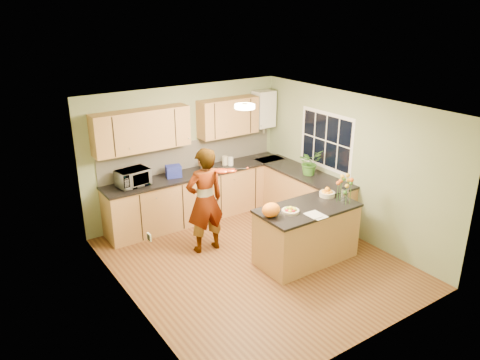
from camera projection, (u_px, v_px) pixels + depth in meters
floor at (255, 262)px, 7.46m from camera, size 4.50×4.50×0.00m
ceiling at (257, 107)px, 6.57m from camera, size 4.00×4.50×0.02m
wall_back at (185, 152)px, 8.75m from camera, size 4.00×0.02×2.50m
wall_front at (373, 251)px, 5.27m from camera, size 4.00×0.02×2.50m
wall_left at (129, 223)px, 5.96m from camera, size 0.02×4.50×2.50m
wall_right at (350, 165)px, 8.06m from camera, size 0.02×4.50×2.50m
back_counter at (199, 195)px, 8.85m from camera, size 3.64×0.62×0.94m
right_counter at (302, 195)px, 8.84m from camera, size 0.62×2.24×0.94m
splashback at (191, 154)px, 8.81m from camera, size 3.60×0.02×0.52m
upper_cabinets at (180, 124)px, 8.32m from camera, size 3.20×0.34×0.70m
boiler at (264, 109)px, 9.29m from camera, size 0.40×0.30×0.86m
window_right at (326, 141)px, 8.42m from camera, size 0.01×1.30×1.05m
light_switch at (149, 237)px, 5.49m from camera, size 0.02×0.09×0.09m
ceiling_lamp at (245, 106)px, 6.81m from camera, size 0.30×0.30×0.07m
peninsula_island at (306, 233)px, 7.39m from camera, size 1.60×0.82×0.92m
fruit_dish at (290, 210)px, 7.03m from camera, size 0.26×0.26×0.09m
orange_bowl at (327, 193)px, 7.61m from camera, size 0.25×0.25×0.15m
flower_vase at (346, 183)px, 7.28m from camera, size 0.27×0.27×0.50m
orange_bag at (271, 210)px, 6.87m from camera, size 0.33×0.30×0.21m
papers at (316, 215)px, 6.94m from camera, size 0.22×0.30×0.01m
violinist at (205, 201)px, 7.54m from camera, size 0.67×0.46×1.77m
violin at (222, 171)px, 7.28m from camera, size 0.57×0.50×0.14m
microwave at (133, 178)px, 7.96m from camera, size 0.57×0.43×0.29m
blue_box at (173, 171)px, 8.38m from camera, size 0.31×0.25×0.21m
kettle at (205, 165)px, 8.70m from camera, size 0.15×0.15×0.28m
jar_cream at (225, 161)px, 9.02m from camera, size 0.15×0.15×0.17m
jar_white at (231, 161)px, 8.99m from camera, size 0.13×0.13×0.16m
potted_plant at (310, 162)px, 8.46m from camera, size 0.44×0.39×0.47m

